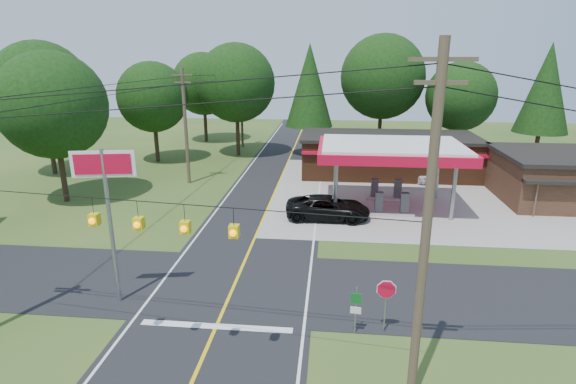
# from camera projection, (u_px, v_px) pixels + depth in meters

# --- Properties ---
(ground) EXTENTS (120.00, 120.00, 0.00)m
(ground) POSITION_uv_depth(u_px,v_px,m) (234.00, 285.00, 22.39)
(ground) COLOR #2E4B1A
(ground) RESTS_ON ground
(main_highway) EXTENTS (8.00, 120.00, 0.02)m
(main_highway) POSITION_uv_depth(u_px,v_px,m) (234.00, 285.00, 22.39)
(main_highway) COLOR black
(main_highway) RESTS_ON ground
(cross_road) EXTENTS (70.00, 7.00, 0.02)m
(cross_road) POSITION_uv_depth(u_px,v_px,m) (234.00, 285.00, 22.38)
(cross_road) COLOR black
(cross_road) RESTS_ON ground
(lane_center_yellow) EXTENTS (0.15, 110.00, 0.00)m
(lane_center_yellow) POSITION_uv_depth(u_px,v_px,m) (234.00, 285.00, 22.38)
(lane_center_yellow) COLOR yellow
(lane_center_yellow) RESTS_ON main_highway
(gas_canopy) EXTENTS (10.60, 7.40, 4.88)m
(gas_canopy) POSITION_uv_depth(u_px,v_px,m) (392.00, 152.00, 32.66)
(gas_canopy) COLOR gray
(gas_canopy) RESTS_ON ground
(convenience_store) EXTENTS (16.40, 7.55, 3.80)m
(convenience_store) POSITION_uv_depth(u_px,v_px,m) (388.00, 154.00, 42.75)
(convenience_store) COLOR #542E18
(convenience_store) RESTS_ON ground
(utility_pole_near_right) EXTENTS (1.80, 0.30, 11.50)m
(utility_pole_near_right) POSITION_uv_depth(u_px,v_px,m) (426.00, 233.00, 13.28)
(utility_pole_near_right) COLOR #473828
(utility_pole_near_right) RESTS_ON ground
(utility_pole_far_left) EXTENTS (1.80, 0.30, 10.00)m
(utility_pole_far_left) POSITION_uv_depth(u_px,v_px,m) (186.00, 125.00, 38.75)
(utility_pole_far_left) COLOR #473828
(utility_pole_far_left) RESTS_ON ground
(utility_pole_north) EXTENTS (0.30, 0.30, 9.50)m
(utility_pole_north) POSITION_uv_depth(u_px,v_px,m) (242.00, 108.00, 54.91)
(utility_pole_north) COLOR #473828
(utility_pole_north) RESTS_ON ground
(overhead_beacons) EXTENTS (17.04, 2.04, 1.03)m
(overhead_beacons) POSITION_uv_depth(u_px,v_px,m) (160.00, 205.00, 14.96)
(overhead_beacons) COLOR black
(overhead_beacons) RESTS_ON ground
(treeline_backdrop) EXTENTS (70.27, 51.59, 13.30)m
(treeline_backdrop) POSITION_uv_depth(u_px,v_px,m) (293.00, 93.00, 42.96)
(treeline_backdrop) COLOR #332316
(treeline_backdrop) RESTS_ON ground
(suv_car) EXTENTS (5.86, 5.86, 1.61)m
(suv_car) POSITION_uv_depth(u_px,v_px,m) (328.00, 208.00, 31.24)
(suv_car) COLOR black
(suv_car) RESTS_ON ground
(sedan_car) EXTENTS (5.49, 5.49, 1.40)m
(sedan_car) POSITION_uv_depth(u_px,v_px,m) (417.00, 173.00, 40.99)
(sedan_car) COLOR white
(sedan_car) RESTS_ON ground
(big_stop_sign) EXTENTS (2.66, 0.58, 7.25)m
(big_stop_sign) POSITION_uv_depth(u_px,v_px,m) (106.00, 190.00, 19.36)
(big_stop_sign) COLOR gray
(big_stop_sign) RESTS_ON ground
(octagonal_stop_sign) EXTENTS (0.84, 0.09, 2.40)m
(octagonal_stop_sign) POSITION_uv_depth(u_px,v_px,m) (386.00, 294.00, 18.08)
(octagonal_stop_sign) COLOR gray
(octagonal_stop_sign) RESTS_ON ground
(route_sign_post) EXTENTS (0.44, 0.11, 2.14)m
(route_sign_post) POSITION_uv_depth(u_px,v_px,m) (356.00, 307.00, 18.12)
(route_sign_post) COLOR gray
(route_sign_post) RESTS_ON ground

